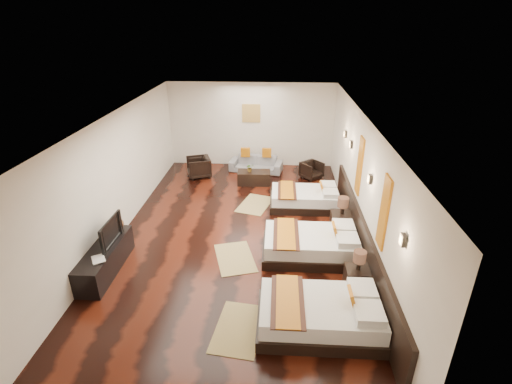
# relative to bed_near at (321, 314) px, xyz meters

# --- Properties ---
(floor) EXTENTS (5.50, 9.50, 0.01)m
(floor) POSITION_rel_bed_near_xyz_m (-1.70, 2.82, -0.27)
(floor) COLOR black
(floor) RESTS_ON ground
(ceiling) EXTENTS (5.50, 9.50, 0.01)m
(ceiling) POSITION_rel_bed_near_xyz_m (-1.70, 2.82, 2.53)
(ceiling) COLOR white
(ceiling) RESTS_ON floor
(back_wall) EXTENTS (5.50, 0.01, 2.80)m
(back_wall) POSITION_rel_bed_near_xyz_m (-1.70, 7.57, 1.13)
(back_wall) COLOR silver
(back_wall) RESTS_ON floor
(left_wall) EXTENTS (0.01, 9.50, 2.80)m
(left_wall) POSITION_rel_bed_near_xyz_m (-4.45, 2.82, 1.13)
(left_wall) COLOR silver
(left_wall) RESTS_ON floor
(right_wall) EXTENTS (0.01, 9.50, 2.80)m
(right_wall) POSITION_rel_bed_near_xyz_m (1.05, 2.82, 1.13)
(right_wall) COLOR silver
(right_wall) RESTS_ON floor
(headboard_panel) EXTENTS (0.08, 6.60, 0.90)m
(headboard_panel) POSITION_rel_bed_near_xyz_m (1.01, 2.02, 0.18)
(headboard_panel) COLOR black
(headboard_panel) RESTS_ON floor
(bed_near) EXTENTS (2.05, 1.29, 0.78)m
(bed_near) POSITION_rel_bed_near_xyz_m (0.00, 0.00, 0.00)
(bed_near) COLOR black
(bed_near) RESTS_ON floor
(bed_mid) EXTENTS (2.06, 1.29, 0.78)m
(bed_mid) POSITION_rel_bed_near_xyz_m (0.00, 2.10, 0.00)
(bed_mid) COLOR black
(bed_mid) RESTS_ON floor
(bed_far) EXTENTS (1.86, 1.17, 0.71)m
(bed_far) POSITION_rel_bed_near_xyz_m (-0.00, 4.43, -0.03)
(bed_far) COLOR black
(bed_far) RESTS_ON floor
(nightstand_a) EXTENTS (0.44, 0.44, 0.86)m
(nightstand_a) POSITION_rel_bed_near_xyz_m (0.75, 0.98, 0.04)
(nightstand_a) COLOR black
(nightstand_a) RESTS_ON floor
(nightstand_b) EXTENTS (0.48, 0.48, 0.94)m
(nightstand_b) POSITION_rel_bed_near_xyz_m (0.75, 3.07, 0.06)
(nightstand_b) COLOR black
(nightstand_b) RESTS_ON floor
(jute_mat_near) EXTENTS (0.90, 1.29, 0.01)m
(jute_mat_near) POSITION_rel_bed_near_xyz_m (-1.36, -0.13, -0.26)
(jute_mat_near) COLOR #9B844E
(jute_mat_near) RESTS_ON floor
(jute_mat_mid) EXTENTS (1.06, 1.36, 0.01)m
(jute_mat_mid) POSITION_rel_bed_near_xyz_m (-1.64, 1.88, -0.26)
(jute_mat_mid) COLOR #9B844E
(jute_mat_mid) RESTS_ON floor
(jute_mat_far) EXTENTS (1.06, 1.37, 0.01)m
(jute_mat_far) POSITION_rel_bed_near_xyz_m (-1.37, 4.45, -0.26)
(jute_mat_far) COLOR #9B844E
(jute_mat_far) RESTS_ON floor
(tv_console) EXTENTS (0.50, 1.80, 0.55)m
(tv_console) POSITION_rel_bed_near_xyz_m (-4.20, 1.29, 0.01)
(tv_console) COLOR black
(tv_console) RESTS_ON floor
(tv) EXTENTS (0.14, 0.93, 0.53)m
(tv) POSITION_rel_bed_near_xyz_m (-4.15, 1.46, 0.55)
(tv) COLOR black
(tv) RESTS_ON tv_console
(book) EXTENTS (0.35, 0.38, 0.03)m
(book) POSITION_rel_bed_near_xyz_m (-4.20, 0.81, 0.30)
(book) COLOR black
(book) RESTS_ON tv_console
(figurine) EXTENTS (0.36, 0.36, 0.34)m
(figurine) POSITION_rel_bed_near_xyz_m (-4.20, 1.99, 0.45)
(figurine) COLOR brown
(figurine) RESTS_ON tv_console
(sofa) EXTENTS (1.80, 0.94, 0.50)m
(sofa) POSITION_rel_bed_near_xyz_m (-1.50, 6.94, -0.02)
(sofa) COLOR slate
(sofa) RESTS_ON floor
(armchair_left) EXTENTS (0.91, 0.90, 0.65)m
(armchair_left) POSITION_rel_bed_near_xyz_m (-3.30, 6.34, 0.06)
(armchair_left) COLOR black
(armchair_left) RESTS_ON floor
(armchair_right) EXTENTS (0.83, 0.83, 0.54)m
(armchair_right) POSITION_rel_bed_near_xyz_m (0.30, 6.43, 0.00)
(armchair_right) COLOR black
(armchair_right) RESTS_ON floor
(coffee_table) EXTENTS (1.02, 0.54, 0.40)m
(coffee_table) POSITION_rel_bed_near_xyz_m (-1.50, 5.89, -0.07)
(coffee_table) COLOR black
(coffee_table) RESTS_ON floor
(table_plant) EXTENTS (0.28, 0.26, 0.25)m
(table_plant) POSITION_rel_bed_near_xyz_m (-1.62, 5.87, 0.26)
(table_plant) COLOR #285E1F
(table_plant) RESTS_ON coffee_table
(orange_panel_a) EXTENTS (0.04, 0.40, 1.30)m
(orange_panel_a) POSITION_rel_bed_near_xyz_m (1.03, 0.92, 1.43)
(orange_panel_a) COLOR #D86014
(orange_panel_a) RESTS_ON right_wall
(orange_panel_b) EXTENTS (0.04, 0.40, 1.30)m
(orange_panel_b) POSITION_rel_bed_near_xyz_m (1.03, 3.12, 1.43)
(orange_panel_b) COLOR #D86014
(orange_panel_b) RESTS_ON right_wall
(sconce_near) EXTENTS (0.07, 0.12, 0.18)m
(sconce_near) POSITION_rel_bed_near_xyz_m (1.01, -0.18, 1.58)
(sconce_near) COLOR black
(sconce_near) RESTS_ON right_wall
(sconce_mid) EXTENTS (0.07, 0.12, 0.18)m
(sconce_mid) POSITION_rel_bed_near_xyz_m (1.01, 2.02, 1.58)
(sconce_mid) COLOR black
(sconce_mid) RESTS_ON right_wall
(sconce_far) EXTENTS (0.07, 0.12, 0.18)m
(sconce_far) POSITION_rel_bed_near_xyz_m (1.01, 4.22, 1.58)
(sconce_far) COLOR black
(sconce_far) RESTS_ON right_wall
(sconce_lounge) EXTENTS (0.07, 0.12, 0.18)m
(sconce_lounge) POSITION_rel_bed_near_xyz_m (1.01, 5.12, 1.58)
(sconce_lounge) COLOR black
(sconce_lounge) RESTS_ON right_wall
(gold_artwork) EXTENTS (0.60, 0.04, 0.60)m
(gold_artwork) POSITION_rel_bed_near_xyz_m (-1.70, 7.55, 1.53)
(gold_artwork) COLOR #AD873F
(gold_artwork) RESTS_ON back_wall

